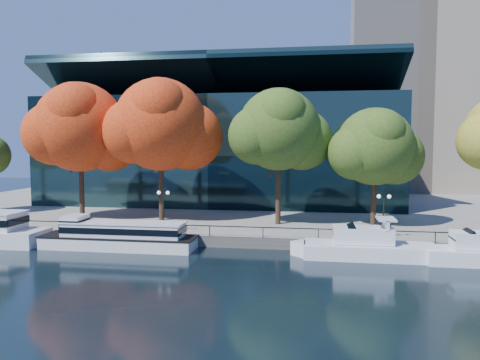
% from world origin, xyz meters
% --- Properties ---
extents(ground, '(160.00, 160.00, 0.00)m').
position_xyz_m(ground, '(0.00, 0.00, 0.00)').
color(ground, black).
rests_on(ground, ground).
extents(promenade, '(90.00, 67.08, 1.00)m').
position_xyz_m(promenade, '(0.00, 36.38, 0.50)').
color(promenade, slate).
rests_on(promenade, ground).
extents(railing, '(88.20, 0.08, 0.99)m').
position_xyz_m(railing, '(0.00, 3.25, 1.94)').
color(railing, black).
rests_on(railing, promenade).
extents(convention_building, '(50.00, 24.57, 21.43)m').
position_xyz_m(convention_building, '(-4.00, 31.79, 8.51)').
color(convention_building, black).
rests_on(convention_building, ground).
extents(office_tower, '(22.50, 22.50, 65.90)m').
position_xyz_m(office_tower, '(28.00, 55.00, 33.02)').
color(office_tower, gray).
rests_on(office_tower, ground).
extents(tour_boat, '(15.69, 3.50, 2.98)m').
position_xyz_m(tour_boat, '(-8.44, 1.16, 1.27)').
color(tour_boat, silver).
rests_on(tour_boat, ground).
extents(cruiser_near, '(11.97, 3.08, 3.47)m').
position_xyz_m(cruiser_near, '(13.70, 0.85, 1.08)').
color(cruiser_near, white).
rests_on(cruiser_near, ground).
extents(cruiser_far, '(10.15, 2.81, 3.31)m').
position_xyz_m(cruiser_far, '(22.59, 0.25, 1.05)').
color(cruiser_far, white).
rests_on(cruiser_far, ground).
extents(tree_1, '(12.64, 10.36, 15.51)m').
position_xyz_m(tree_1, '(-16.47, 10.81, 11.24)').
color(tree_1, black).
rests_on(tree_1, promenade).
extents(tree_2, '(12.82, 10.51, 15.83)m').
position_xyz_m(tree_2, '(-7.08, 11.08, 11.48)').
color(tree_2, black).
rests_on(tree_2, promenade).
extents(tree_3, '(10.90, 8.94, 14.45)m').
position_xyz_m(tree_3, '(5.99, 10.74, 10.90)').
color(tree_3, black).
rests_on(tree_3, promenade).
extents(tree_4, '(10.05, 8.24, 12.30)m').
position_xyz_m(tree_4, '(15.90, 11.11, 9.11)').
color(tree_4, black).
rests_on(tree_4, promenade).
extents(lamp_1, '(1.26, 0.36, 4.03)m').
position_xyz_m(lamp_1, '(-4.86, 4.50, 3.98)').
color(lamp_1, black).
rests_on(lamp_1, promenade).
extents(lamp_2, '(1.26, 0.36, 4.03)m').
position_xyz_m(lamp_2, '(15.81, 4.50, 3.98)').
color(lamp_2, black).
rests_on(lamp_2, promenade).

